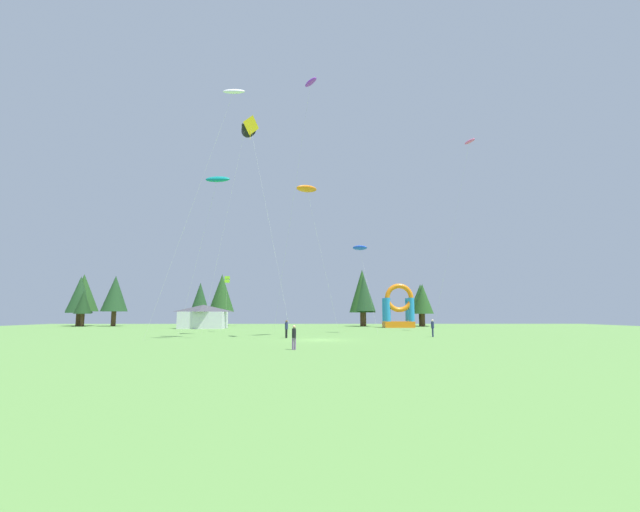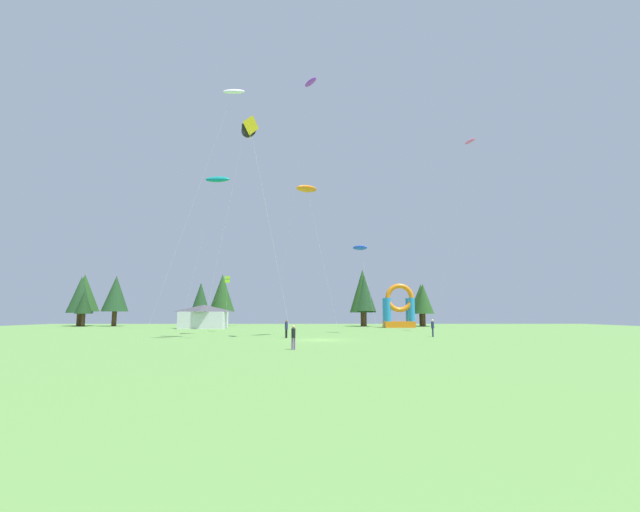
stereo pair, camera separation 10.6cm
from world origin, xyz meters
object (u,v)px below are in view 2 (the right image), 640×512
(kite_yellow_diamond, at_px, (250,127))
(kite_blue_parafoil, at_px, (360,248))
(kite_orange_parafoil, at_px, (307,189))
(person_left_edge, at_px, (433,327))
(kite_purple_parafoil, at_px, (311,83))
(kite_teal_parafoil, at_px, (218,179))
(person_far_side, at_px, (286,327))
(kite_black_delta, at_px, (245,127))
(kite_lime_box, at_px, (227,280))
(inflatable_blue_arch, at_px, (399,311))
(kite_white_parafoil, at_px, (234,92))
(kite_pink_parafoil, at_px, (470,142))
(person_near_camera, at_px, (293,335))
(festival_tent, at_px, (204,317))

(kite_yellow_diamond, distance_m, kite_blue_parafoil, 20.60)
(kite_orange_parafoil, bearing_deg, person_left_edge, -4.92)
(kite_purple_parafoil, distance_m, kite_teal_parafoil, 13.40)
(kite_yellow_diamond, height_order, person_far_side, kite_yellow_diamond)
(kite_black_delta, xyz_separation_m, kite_orange_parafoil, (6.98, -1.19, -7.55))
(kite_blue_parafoil, xyz_separation_m, person_left_edge, (6.40, -8.60, -9.35))
(kite_lime_box, relative_size, inflatable_blue_arch, 0.98)
(kite_yellow_diamond, bearing_deg, inflatable_blue_arch, 59.64)
(kite_white_parafoil, bearing_deg, kite_pink_parafoil, 32.19)
(kite_purple_parafoil, xyz_separation_m, kite_pink_parafoil, (21.46, 15.63, 0.29))
(inflatable_blue_arch, bearing_deg, kite_lime_box, -147.47)
(kite_orange_parafoil, distance_m, person_near_camera, 22.22)
(person_left_edge, distance_m, person_near_camera, 20.43)
(kite_yellow_diamond, height_order, person_left_edge, kite_yellow_diamond)
(kite_purple_parafoil, height_order, festival_tent, kite_purple_parafoil)
(kite_black_delta, bearing_deg, festival_tent, 113.45)
(person_near_camera, bearing_deg, kite_blue_parafoil, 48.81)
(person_near_camera, xyz_separation_m, inflatable_blue_arch, (15.37, 44.24, 1.84))
(kite_blue_parafoil, relative_size, person_far_side, 6.30)
(kite_blue_parafoil, xyz_separation_m, person_far_side, (-8.29, -10.51, -9.36))
(kite_purple_parafoil, relative_size, kite_orange_parafoil, 1.57)
(kite_white_parafoil, distance_m, inflatable_blue_arch, 45.68)
(kite_purple_parafoil, relative_size, inflatable_blue_arch, 3.53)
(kite_pink_parafoil, bearing_deg, person_left_edge, -127.30)
(person_near_camera, bearing_deg, kite_lime_box, 84.73)
(person_left_edge, bearing_deg, festival_tent, -128.94)
(person_left_edge, bearing_deg, kite_teal_parafoil, -83.58)
(person_far_side, height_order, festival_tent, festival_tent)
(kite_blue_parafoil, bearing_deg, kite_orange_parafoil, -130.68)
(kite_white_parafoil, relative_size, person_left_edge, 13.36)
(kite_blue_parafoil, distance_m, person_near_camera, 26.79)
(kite_black_delta, distance_m, inflatable_blue_arch, 39.95)
(person_left_edge, height_order, person_near_camera, person_left_edge)
(inflatable_blue_arch, bearing_deg, festival_tent, -172.49)
(kite_yellow_diamond, xyz_separation_m, kite_blue_parafoil, (11.66, 14.22, -9.29))
(person_far_side, bearing_deg, kite_orange_parafoil, 110.63)
(kite_orange_parafoil, relative_size, kite_lime_box, 2.28)
(kite_yellow_diamond, height_order, inflatable_blue_arch, kite_yellow_diamond)
(kite_pink_parafoil, bearing_deg, kite_purple_parafoil, -143.93)
(kite_purple_parafoil, distance_m, kite_lime_box, 26.91)
(person_left_edge, relative_size, festival_tent, 0.25)
(kite_orange_parafoil, height_order, kite_teal_parafoil, kite_orange_parafoil)
(kite_yellow_diamond, height_order, kite_black_delta, kite_black_delta)
(kite_blue_parafoil, height_order, person_left_edge, kite_blue_parafoil)
(kite_blue_parafoil, height_order, person_far_side, kite_blue_parafoil)
(kite_blue_parafoil, bearing_deg, kite_teal_parafoil, -145.06)
(kite_orange_parafoil, relative_size, person_far_side, 9.48)
(kite_teal_parafoil, bearing_deg, kite_orange_parafoil, 19.90)
(kite_purple_parafoil, height_order, kite_white_parafoil, kite_purple_parafoil)
(kite_pink_parafoil, xyz_separation_m, inflatable_blue_arch, (-7.00, 16.84, -22.68))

